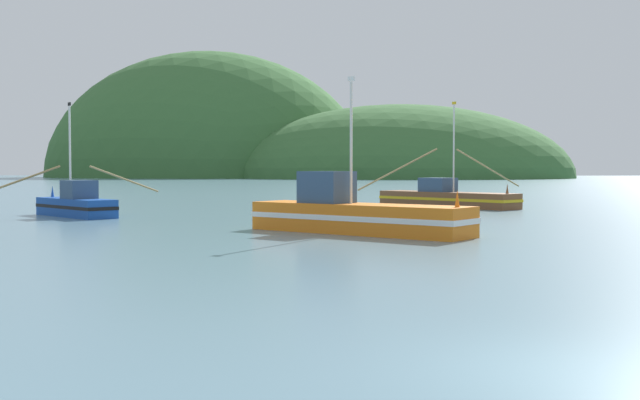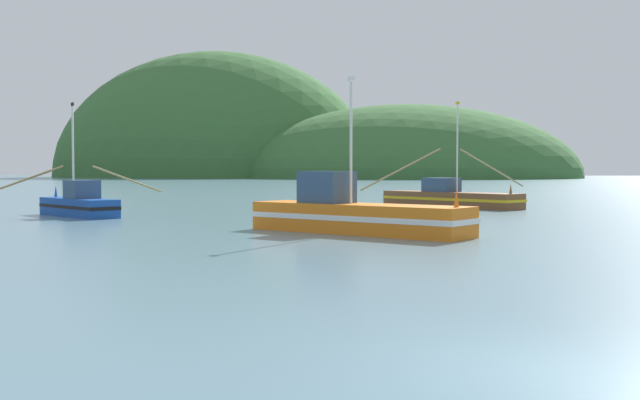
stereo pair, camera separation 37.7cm
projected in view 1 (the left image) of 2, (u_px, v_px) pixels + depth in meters
ground_plane at (559, 371)px, 10.45m from camera, size 600.00×600.00×0.00m
hill_far_right at (209, 177)px, 252.20m from camera, size 106.88×85.51×82.65m
hill_mid_right at (399, 178)px, 229.58m from camera, size 103.49×82.79×44.10m
fishing_boat_brown at (446, 197)px, 55.36m from camera, size 12.92×12.62×7.62m
fishing_boat_orange at (354, 214)px, 32.91m from camera, size 9.92×7.77×6.79m
fishing_boat_blue at (76, 204)px, 44.23m from camera, size 7.69×8.03×6.70m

